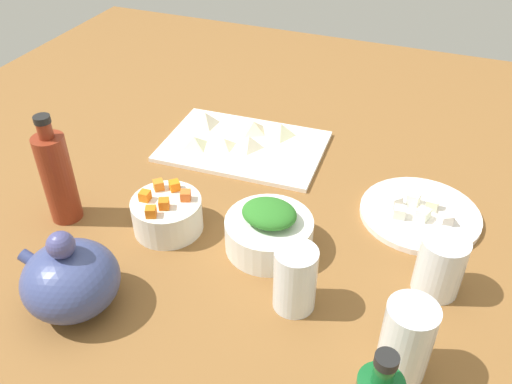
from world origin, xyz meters
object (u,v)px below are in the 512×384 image
object	(u,v)px
bowl_carrots	(167,215)
drinking_glass_0	(295,279)
drinking_glass_1	(440,266)
drinking_glass_2	(406,340)
bottle_1	(57,177)
teapot	(70,279)
plate_tofu	(420,214)
cutting_board	(244,146)
bowl_greens	(269,234)

from	to	relation	value
bowl_carrots	drinking_glass_0	size ratio (longest dim) A/B	1.14
bowl_carrots	drinking_glass_1	xyz separation A→B (cm)	(-47.98, -2.46, 2.07)
drinking_glass_0	drinking_glass_2	world-z (taller)	drinking_glass_2
bottle_1	teapot	bearing A→B (deg)	130.77
plate_tofu	drinking_glass_0	size ratio (longest dim) A/B	2.02
drinking_glass_2	plate_tofu	bearing A→B (deg)	-86.67
plate_tofu	drinking_glass_1	xyz separation A→B (cm)	(-4.81, 18.09, 4.62)
bowl_carrots	drinking_glass_0	distance (cm)	29.12
plate_tofu	bottle_1	bearing A→B (deg)	21.45
plate_tofu	bowl_carrots	size ratio (longest dim) A/B	1.77
cutting_board	plate_tofu	distance (cm)	42.07
bowl_carrots	drinking_glass_1	distance (cm)	48.09
drinking_glass_1	drinking_glass_2	size ratio (longest dim) A/B	0.83
bowl_carrots	teapot	size ratio (longest dim) A/B	0.78
drinking_glass_0	drinking_glass_2	distance (cm)	18.66
teapot	drinking_glass_0	size ratio (longest dim) A/B	1.46
teapot	bottle_1	world-z (taller)	bottle_1
bottle_1	drinking_glass_1	size ratio (longest dim) A/B	2.08
plate_tofu	bowl_carrots	world-z (taller)	bowl_carrots
bowl_greens	bottle_1	size ratio (longest dim) A/B	0.71
plate_tofu	bowl_greens	size ratio (longest dim) A/B	1.46
cutting_board	bowl_carrots	size ratio (longest dim) A/B	2.77
plate_tofu	teapot	world-z (taller)	teapot
bowl_greens	drinking_glass_2	world-z (taller)	drinking_glass_2
cutting_board	bowl_carrots	bearing A→B (deg)	85.60
bowl_greens	drinking_glass_2	xyz separation A→B (cm)	(-26.06, 17.01, 3.28)
cutting_board	drinking_glass_1	size ratio (longest dim) A/B	3.42
plate_tofu	teapot	distance (cm)	63.96
bowl_carrots	drinking_glass_2	distance (cm)	47.77
cutting_board	drinking_glass_2	size ratio (longest dim) A/B	2.84
cutting_board	bottle_1	distance (cm)	42.27
teapot	drinking_glass_1	xyz separation A→B (cm)	(-52.37, -24.35, -0.58)
bowl_greens	drinking_glass_1	size ratio (longest dim) A/B	1.49
cutting_board	bottle_1	bearing A→B (deg)	57.74
cutting_board	bowl_carrots	xyz separation A→B (cm)	(2.37, 30.82, 2.65)
bowl_carrots	drinking_glass_2	world-z (taller)	drinking_glass_2
bottle_1	plate_tofu	bearing A→B (deg)	-158.55
plate_tofu	bottle_1	world-z (taller)	bottle_1
cutting_board	bottle_1	size ratio (longest dim) A/B	1.64
bowl_carrots	bottle_1	world-z (taller)	bottle_1
cutting_board	plate_tofu	world-z (taller)	plate_tofu
plate_tofu	bowl_greens	bearing A→B (deg)	37.72
drinking_glass_1	plate_tofu	bearing A→B (deg)	-75.10
teapot	drinking_glass_2	size ratio (longest dim) A/B	1.32
bowl_greens	bowl_carrots	size ratio (longest dim) A/B	1.21
drinking_glass_0	drinking_glass_1	size ratio (longest dim) A/B	1.08
teapot	drinking_glass_0	xyz separation A→B (cm)	(-31.94, -12.77, -0.16)
plate_tofu	drinking_glass_2	xyz separation A→B (cm)	(-2.07, 35.57, 5.67)
bowl_greens	drinking_glass_0	xyz separation A→B (cm)	(-8.37, 11.11, 2.64)
teapot	drinking_glass_1	world-z (taller)	teapot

